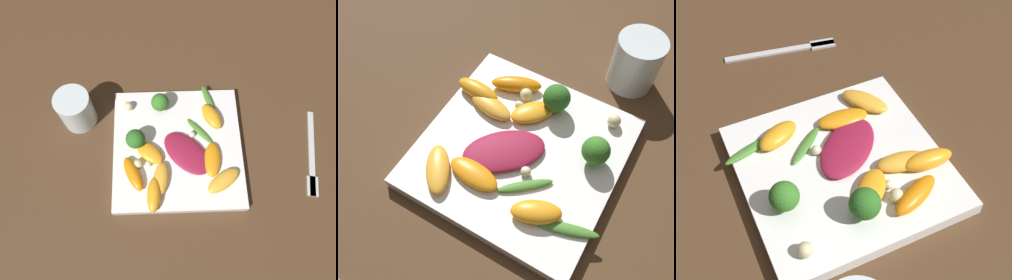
# 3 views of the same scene
# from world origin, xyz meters

# --- Properties ---
(ground_plane) EXTENTS (2.40, 2.40, 0.00)m
(ground_plane) POSITION_xyz_m (0.00, 0.00, 0.00)
(ground_plane) COLOR #4C331E
(plate) EXTENTS (0.25, 0.25, 0.02)m
(plate) POSITION_xyz_m (0.00, 0.00, 0.01)
(plate) COLOR white
(plate) RESTS_ON ground_plane
(fork) EXTENTS (0.05, 0.18, 0.01)m
(fork) POSITION_xyz_m (0.26, -0.03, 0.00)
(fork) COLOR silver
(fork) RESTS_ON ground_plane
(radicchio_leaf_0) EXTENTS (0.12, 0.12, 0.01)m
(radicchio_leaf_0) POSITION_xyz_m (0.02, -0.02, 0.03)
(radicchio_leaf_0) COLOR maroon
(radicchio_leaf_0) RESTS_ON plate
(orange_segment_0) EXTENTS (0.04, 0.07, 0.01)m
(orange_segment_0) POSITION_xyz_m (0.06, -0.03, 0.03)
(orange_segment_0) COLOR orange
(orange_segment_0) RESTS_ON plate
(orange_segment_1) EXTENTS (0.07, 0.06, 0.02)m
(orange_segment_1) POSITION_xyz_m (0.08, -0.07, 0.03)
(orange_segment_1) COLOR #FCAD33
(orange_segment_1) RESTS_ON plate
(orange_segment_2) EXTENTS (0.03, 0.07, 0.02)m
(orange_segment_2) POSITION_xyz_m (-0.05, -0.10, 0.03)
(orange_segment_2) COLOR orange
(orange_segment_2) RESTS_ON plate
(orange_segment_3) EXTENTS (0.07, 0.07, 0.02)m
(orange_segment_3) POSITION_xyz_m (-0.05, -0.01, 0.03)
(orange_segment_3) COLOR orange
(orange_segment_3) RESTS_ON plate
(orange_segment_4) EXTENTS (0.05, 0.08, 0.02)m
(orange_segment_4) POSITION_xyz_m (-0.09, -0.06, 0.03)
(orange_segment_4) COLOR orange
(orange_segment_4) RESTS_ON plate
(orange_segment_5) EXTENTS (0.04, 0.07, 0.02)m
(orange_segment_5) POSITION_xyz_m (-0.03, -0.07, 0.03)
(orange_segment_5) COLOR #FCAD33
(orange_segment_5) RESTS_ON plate
(orange_segment_6) EXTENTS (0.05, 0.07, 0.02)m
(orange_segment_6) POSITION_xyz_m (0.07, 0.06, 0.03)
(orange_segment_6) COLOR orange
(orange_segment_6) RESTS_ON plate
(broccoli_floret_0) EXTENTS (0.04, 0.04, 0.04)m
(broccoli_floret_0) POSITION_xyz_m (-0.08, 0.01, 0.04)
(broccoli_floret_0) COLOR #84AD5B
(broccoli_floret_0) RESTS_ON plate
(broccoli_floret_1) EXTENTS (0.04, 0.04, 0.04)m
(broccoli_floret_1) POSITION_xyz_m (-0.03, 0.09, 0.04)
(broccoli_floret_1) COLOR #84AD5B
(broccoli_floret_1) RESTS_ON plate
(arugula_sprig_0) EXTENTS (0.04, 0.08, 0.01)m
(arugula_sprig_0) POSITION_xyz_m (0.07, 0.10, 0.02)
(arugula_sprig_0) COLOR #47842D
(arugula_sprig_0) RESTS_ON plate
(arugula_sprig_1) EXTENTS (0.06, 0.06, 0.01)m
(arugula_sprig_1) POSITION_xyz_m (0.05, 0.03, 0.02)
(arugula_sprig_1) COLOR #47842D
(arugula_sprig_1) RESTS_ON plate
(macadamia_nut_0) EXTENTS (0.02, 0.02, 0.02)m
(macadamia_nut_0) POSITION_xyz_m (-0.10, 0.09, 0.03)
(macadamia_nut_0) COLOR beige
(macadamia_nut_0) RESTS_ON plate
(macadamia_nut_1) EXTENTS (0.01, 0.01, 0.01)m
(macadamia_nut_1) POSITION_xyz_m (0.03, 0.02, 0.03)
(macadamia_nut_1) COLOR beige
(macadamia_nut_1) RESTS_ON plate
(macadamia_nut_2) EXTENTS (0.02, 0.02, 0.02)m
(macadamia_nut_2) POSITION_xyz_m (-0.08, -0.03, 0.03)
(macadamia_nut_2) COLOR beige
(macadamia_nut_2) RESTS_ON plate
(macadamia_nut_3) EXTENTS (0.01, 0.01, 0.01)m
(macadamia_nut_3) POSITION_xyz_m (-0.06, -0.04, 0.03)
(macadamia_nut_3) COLOR beige
(macadamia_nut_3) RESTS_ON plate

